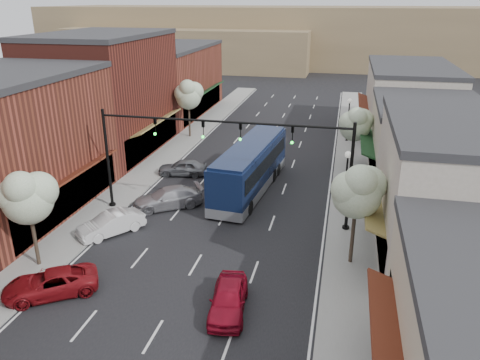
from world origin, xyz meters
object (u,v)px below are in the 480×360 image
Objects in this scene: parked_car_b at (111,224)px; red_hatchback at (228,299)px; signal_mast_right at (312,158)px; parked_car_c at (168,198)px; tree_right_near at (358,190)px; tree_left_near at (27,196)px; tree_left_far at (189,94)px; parked_car_a at (51,283)px; signal_mast_left at (139,146)px; coach_bus at (250,167)px; parked_car_d at (183,167)px; tree_right_far at (356,123)px; lamp_post_near at (347,172)px; lamp_post_far at (349,113)px.

red_hatchback is at bearing 3.71° from parked_car_b.
signal_mast_right is 12.98m from parked_car_b.
red_hatchback is 12.52m from parked_car_c.
tree_right_near reaches higher than tree_left_near.
tree_left_far is 1.36× the size of parked_car_a.
tree_right_near reaches higher than parked_car_a.
tree_left_far is 22.04m from parked_car_b.
tree_left_far is 1.47× the size of parked_car_b.
coach_bus is at bearing 38.88° from signal_mast_left.
signal_mast_left is 14.55m from tree_right_near.
tree_left_far is 1.52× the size of red_hatchback.
parked_car_c reaches higher than parked_car_a.
parked_car_a is (-14.44, -6.11, -3.83)m from tree_right_near.
red_hatchback is at bearing 60.57° from parked_car_a.
tree_left_near is 10.40m from parked_car_c.
parked_car_b is 1.04× the size of parked_car_d.
red_hatchback is 18.53m from parked_car_d.
tree_right_far is 10.35m from coach_bus.
tree_right_near is at bearing -85.23° from lamp_post_near.
parked_car_a is at bearing -43.00° from parked_car_c.
tree_left_far is 0.51× the size of coach_bus.
tree_right_near is 27.56m from tree_left_far.
tree_right_near reaches higher than coach_bus.
parked_car_a is 11.18m from parked_car_c.
coach_bus is 2.69× the size of parked_car_a.
signal_mast_right is at bearing 66.39° from red_hatchback.
lamp_post_far is (-0.55, 24.06, -1.45)m from tree_right_near.
parked_car_b is at bearing 178.39° from tree_right_near.
parked_car_d is at bearing 156.56° from parked_car_c.
parked_car_a is at bearing -85.61° from tree_left_far.
tree_right_near is (2.73, -4.05, -0.17)m from signal_mast_right.
parked_car_c is at bearing 65.54° from tree_left_near.
parked_car_b is (2.05, 4.41, -3.54)m from tree_left_near.
parked_car_a is (-6.90, -15.34, -1.27)m from coach_bus.
tree_left_far is at bearing 160.13° from tree_right_far.
tree_right_near is 1.10× the size of tree_right_far.
tree_right_far is at bearing 98.24° from parked_car_c.
tree_right_far is 1.30× the size of parked_car_b.
lamp_post_far is 0.91× the size of parked_car_c.
parked_car_b is (-14.55, -15.59, -3.31)m from tree_right_far.
parked_car_b is 4.92m from parked_car_c.
tree_right_far is at bearing 47.38° from coach_bus.
lamp_post_far reaches higher than red_hatchback.
tree_left_near is at bearing -129.69° from tree_right_far.
coach_bus is (-4.82, 5.18, -2.72)m from signal_mast_right.
parked_car_a is 17.32m from parked_car_d.
tree_left_near is 1.26× the size of parked_car_a.
tree_right_near is 1.34× the size of lamp_post_far.
signal_mast_right is 20.19m from lamp_post_far.
coach_bus is 6.51m from parked_car_d.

